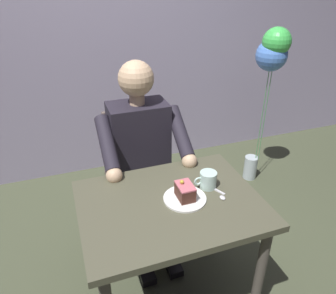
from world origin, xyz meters
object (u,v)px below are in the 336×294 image
object	(u,v)px
dining_table	(171,218)
coffee_cup	(208,179)
dessert_spoon	(219,194)
balloon_display	(270,66)
chair	(137,169)
seated_person	(143,160)
cake_slice	(185,191)

from	to	relation	value
dining_table	coffee_cup	world-z (taller)	coffee_cup
dessert_spoon	balloon_display	world-z (taller)	balloon_display
chair	dining_table	bearing A→B (deg)	90.00
dessert_spoon	seated_person	bearing A→B (deg)	-65.06
chair	dessert_spoon	bearing A→B (deg)	109.47
chair	coffee_cup	distance (m)	0.72
chair	coffee_cup	world-z (taller)	chair
dining_table	dessert_spoon	xyz separation A→B (m)	(-0.25, 0.03, 0.11)
cake_slice	coffee_cup	bearing A→B (deg)	-159.54
coffee_cup	balloon_display	bearing A→B (deg)	-137.31
dining_table	dessert_spoon	distance (m)	0.28
cake_slice	coffee_cup	distance (m)	0.16
cake_slice	dessert_spoon	xyz separation A→B (m)	(-0.18, 0.02, -0.04)
dining_table	seated_person	distance (m)	0.51
chair	seated_person	distance (m)	0.24
cake_slice	coffee_cup	size ratio (longest dim) A/B	0.88
chair	cake_slice	world-z (taller)	chair
cake_slice	seated_person	bearing A→B (deg)	-81.97
dining_table	coffee_cup	bearing A→B (deg)	-167.06
seated_person	balloon_display	xyz separation A→B (m)	(-1.16, -0.41, 0.39)
coffee_cup	balloon_display	world-z (taller)	balloon_display
dining_table	seated_person	world-z (taller)	seated_person
cake_slice	balloon_display	distance (m)	1.45
cake_slice	chair	bearing A→B (deg)	-83.94
seated_person	dining_table	bearing A→B (deg)	90.00
chair	balloon_display	world-z (taller)	balloon_display
seated_person	coffee_cup	xyz separation A→B (m)	(-0.22, 0.46, 0.10)
seated_person	coffee_cup	distance (m)	0.52
chair	balloon_display	bearing A→B (deg)	-168.51
dining_table	dessert_spoon	bearing A→B (deg)	173.23
cake_slice	coffee_cup	world-z (taller)	cake_slice
cake_slice	coffee_cup	xyz separation A→B (m)	(-0.15, -0.06, -0.00)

